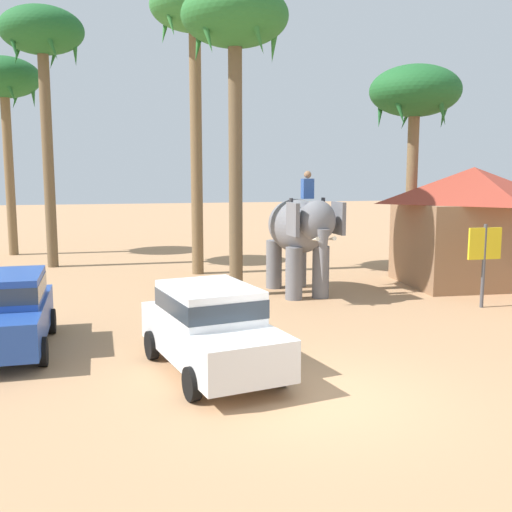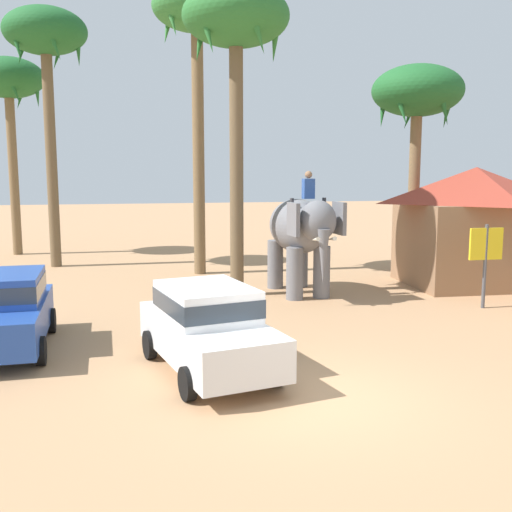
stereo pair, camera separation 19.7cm
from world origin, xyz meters
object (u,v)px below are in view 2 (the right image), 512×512
object	(u,v)px
car_sedan_foreground	(208,325)
palm_tree_left_of_road	(417,96)
palm_tree_near_hut	(46,41)
palm_tree_leaning_seaward	(236,27)
palm_tree_far_back	(8,84)
palm_tree_behind_elephant	(197,19)
car_parked_far_side	(4,309)
signboard_yellow	(486,250)
roadside_hut	(474,223)
elephant_with_mahout	(301,232)

from	to	relation	value
car_sedan_foreground	palm_tree_left_of_road	bearing A→B (deg)	45.84
palm_tree_near_hut	palm_tree_leaning_seaward	distance (m)	9.45
palm_tree_far_back	palm_tree_leaning_seaward	bearing A→B (deg)	-52.66
palm_tree_left_of_road	palm_tree_behind_elephant	bearing A→B (deg)	162.36
palm_tree_leaning_seaward	car_parked_far_side	bearing A→B (deg)	-141.74
car_sedan_foreground	palm_tree_far_back	bearing A→B (deg)	110.23
car_sedan_foreground	car_parked_far_side	xyz separation A→B (m)	(-4.18, 2.28, 0.00)
signboard_yellow	roadside_hut	bearing A→B (deg)	64.03
palm_tree_leaning_seaward	palm_tree_behind_elephant	bearing A→B (deg)	99.54
palm_tree_far_back	roadside_hut	bearing A→B (deg)	-33.26
car_parked_far_side	palm_tree_near_hut	world-z (taller)	palm_tree_near_hut
car_parked_far_side	palm_tree_far_back	distance (m)	17.31
elephant_with_mahout	palm_tree_near_hut	size ratio (longest dim) A/B	0.39
palm_tree_far_back	palm_tree_leaning_seaward	size ratio (longest dim) A/B	0.95
palm_tree_leaning_seaward	roadside_hut	world-z (taller)	palm_tree_leaning_seaward
elephant_with_mahout	signboard_yellow	world-z (taller)	elephant_with_mahout
car_parked_far_side	palm_tree_leaning_seaward	bearing A→B (deg)	38.26
car_parked_far_side	elephant_with_mahout	size ratio (longest dim) A/B	1.06
palm_tree_left_of_road	car_sedan_foreground	bearing A→B (deg)	-134.16
car_sedan_foreground	elephant_with_mahout	bearing A→B (deg)	60.77
palm_tree_behind_elephant	roadside_hut	bearing A→B (deg)	-24.47
elephant_with_mahout	roadside_hut	bearing A→B (deg)	3.58
car_parked_far_side	elephant_with_mahout	world-z (taller)	elephant_with_mahout
palm_tree_behind_elephant	palm_tree_left_of_road	xyz separation A→B (m)	(7.47, -2.38, -2.81)
car_parked_far_side	palm_tree_left_of_road	xyz separation A→B (m)	(12.73, 6.52, 5.53)
elephant_with_mahout	palm_tree_behind_elephant	xyz separation A→B (m)	(-2.69, 4.44, 7.27)
elephant_with_mahout	signboard_yellow	size ratio (longest dim) A/B	1.64
palm_tree_left_of_road	roadside_hut	size ratio (longest dim) A/B	1.46
palm_tree_far_back	car_parked_far_side	bearing A→B (deg)	-81.12
elephant_with_mahout	palm_tree_near_hut	distance (m)	12.95
palm_tree_near_hut	palm_tree_left_of_road	bearing A→B (deg)	-21.85
palm_tree_near_hut	palm_tree_far_back	distance (m)	4.69
palm_tree_near_hut	palm_tree_behind_elephant	bearing A→B (deg)	-27.14
palm_tree_left_of_road	palm_tree_near_hut	bearing A→B (deg)	158.15
car_parked_far_side	palm_tree_left_of_road	size ratio (longest dim) A/B	0.55
car_parked_far_side	palm_tree_behind_elephant	world-z (taller)	palm_tree_behind_elephant
palm_tree_left_of_road	signboard_yellow	bearing A→B (deg)	-92.02
car_parked_far_side	palm_tree_near_hut	distance (m)	14.15
palm_tree_leaning_seaward	palm_tree_near_hut	bearing A→B (deg)	131.64
elephant_with_mahout	signboard_yellow	xyz separation A→B (m)	(4.60, -2.91, -0.30)
palm_tree_left_of_road	roadside_hut	distance (m)	4.86
palm_tree_leaning_seaward	signboard_yellow	world-z (taller)	palm_tree_leaning_seaward
palm_tree_behind_elephant	palm_tree_leaning_seaward	world-z (taller)	palm_tree_behind_elephant
palm_tree_behind_elephant	palm_tree_leaning_seaward	size ratio (longest dim) A/B	1.14
palm_tree_left_of_road	roadside_hut	world-z (taller)	palm_tree_left_of_road
elephant_with_mahout	palm_tree_leaning_seaward	distance (m)	6.43
palm_tree_leaning_seaward	signboard_yellow	distance (m)	9.72
palm_tree_near_hut	roadside_hut	distance (m)	17.36
car_sedan_foreground	palm_tree_leaning_seaward	size ratio (longest dim) A/B	0.47
palm_tree_behind_elephant	signboard_yellow	xyz separation A→B (m)	(7.30, -7.35, -7.58)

